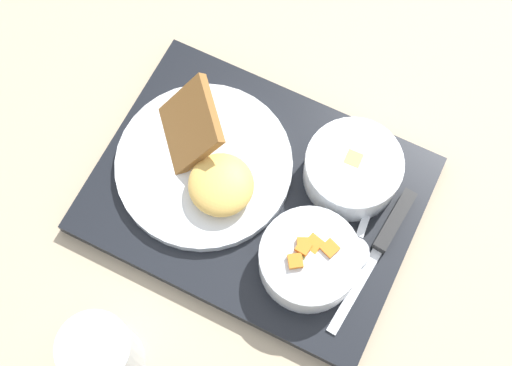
{
  "coord_description": "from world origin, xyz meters",
  "views": [
    {
      "loc": [
        -0.16,
        0.24,
        0.82
      ],
      "look_at": [
        0.0,
        0.0,
        0.05
      ],
      "focal_mm": 50.0,
      "sensor_mm": 36.0,
      "label": 1
    }
  ],
  "objects_px": {
    "bowl_soup": "(353,169)",
    "knife": "(389,231)",
    "plate_main": "(206,165)",
    "spoon": "(360,235)",
    "bowl_salad": "(309,259)",
    "glass_water": "(103,355)"
  },
  "relations": [
    {
      "from": "bowl_salad",
      "to": "bowl_soup",
      "type": "bearing_deg",
      "value": -81.95
    },
    {
      "from": "bowl_salad",
      "to": "knife",
      "type": "bearing_deg",
      "value": -123.7
    },
    {
      "from": "bowl_soup",
      "to": "spoon",
      "type": "relative_size",
      "value": 0.79
    },
    {
      "from": "plate_main",
      "to": "knife",
      "type": "xyz_separation_m",
      "value": [
        -0.22,
        -0.05,
        -0.01
      ]
    },
    {
      "from": "knife",
      "to": "spoon",
      "type": "height_order",
      "value": "knife"
    },
    {
      "from": "bowl_salad",
      "to": "glass_water",
      "type": "xyz_separation_m",
      "value": [
        0.12,
        0.21,
        -0.0
      ]
    },
    {
      "from": "knife",
      "to": "plate_main",
      "type": "bearing_deg",
      "value": -78.99
    },
    {
      "from": "plate_main",
      "to": "knife",
      "type": "distance_m",
      "value": 0.23
    },
    {
      "from": "bowl_soup",
      "to": "knife",
      "type": "relative_size",
      "value": 0.6
    },
    {
      "from": "plate_main",
      "to": "bowl_soup",
      "type": "bearing_deg",
      "value": -148.61
    },
    {
      "from": "knife",
      "to": "bowl_soup",
      "type": "bearing_deg",
      "value": -118.5
    },
    {
      "from": "bowl_soup",
      "to": "plate_main",
      "type": "height_order",
      "value": "plate_main"
    },
    {
      "from": "knife",
      "to": "glass_water",
      "type": "xyz_separation_m",
      "value": [
        0.18,
        0.3,
        0.02
      ]
    },
    {
      "from": "bowl_salad",
      "to": "bowl_soup",
      "type": "height_order",
      "value": "bowl_salad"
    },
    {
      "from": "plate_main",
      "to": "glass_water",
      "type": "height_order",
      "value": "glass_water"
    },
    {
      "from": "plate_main",
      "to": "spoon",
      "type": "xyz_separation_m",
      "value": [
        -0.2,
        -0.03,
        -0.01
      ]
    },
    {
      "from": "bowl_soup",
      "to": "knife",
      "type": "xyz_separation_m",
      "value": [
        -0.07,
        0.04,
        -0.02
      ]
    },
    {
      "from": "bowl_soup",
      "to": "glass_water",
      "type": "height_order",
      "value": "glass_water"
    },
    {
      "from": "plate_main",
      "to": "knife",
      "type": "bearing_deg",
      "value": -166.07
    },
    {
      "from": "knife",
      "to": "glass_water",
      "type": "relative_size",
      "value": 1.85
    },
    {
      "from": "bowl_salad",
      "to": "knife",
      "type": "relative_size",
      "value": 0.6
    },
    {
      "from": "bowl_salad",
      "to": "glass_water",
      "type": "height_order",
      "value": "glass_water"
    }
  ]
}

